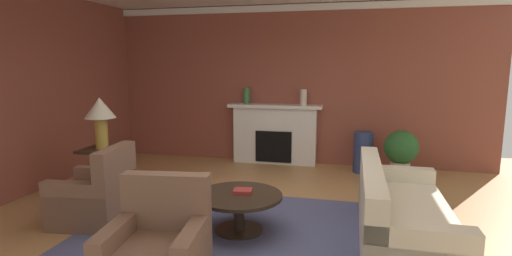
{
  "coord_description": "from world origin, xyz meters",
  "views": [
    {
      "loc": [
        1.14,
        -4.43,
        1.93
      ],
      "look_at": [
        -0.18,
        1.11,
        1.0
      ],
      "focal_mm": 27.77,
      "sensor_mm": 36.0,
      "label": 1
    }
  ],
  "objects_px": {
    "coffee_table": "(239,204)",
    "side_table": "(104,168)",
    "table_lamp": "(100,113)",
    "vase_mantel_left": "(247,96)",
    "sofa": "(400,219)",
    "vase_mantel_right": "(303,97)",
    "armchair_near_window": "(96,198)",
    "fireplace": "(275,136)",
    "vase_tall_corner": "(363,152)",
    "potted_plant": "(401,151)",
    "armchair_facing_fireplace": "(157,255)"
  },
  "relations": [
    {
      "from": "potted_plant",
      "to": "fireplace",
      "type": "bearing_deg",
      "value": 165.26
    },
    {
      "from": "side_table",
      "to": "coffee_table",
      "type": "bearing_deg",
      "value": -19.37
    },
    {
      "from": "vase_mantel_right",
      "to": "table_lamp",
      "type": "bearing_deg",
      "value": -138.03
    },
    {
      "from": "armchair_near_window",
      "to": "vase_mantel_left",
      "type": "bearing_deg",
      "value": 72.78
    },
    {
      "from": "fireplace",
      "to": "vase_mantel_left",
      "type": "bearing_deg",
      "value": -174.88
    },
    {
      "from": "fireplace",
      "to": "coffee_table",
      "type": "distance_m",
      "value": 3.27
    },
    {
      "from": "table_lamp",
      "to": "vase_mantel_left",
      "type": "distance_m",
      "value": 2.86
    },
    {
      "from": "sofa",
      "to": "table_lamp",
      "type": "height_order",
      "value": "table_lamp"
    },
    {
      "from": "armchair_near_window",
      "to": "coffee_table",
      "type": "height_order",
      "value": "armchair_near_window"
    },
    {
      "from": "coffee_table",
      "to": "fireplace",
      "type": "bearing_deg",
      "value": 93.5
    },
    {
      "from": "fireplace",
      "to": "armchair_facing_fireplace",
      "type": "xyz_separation_m",
      "value": [
        -0.16,
        -4.56,
        -0.24
      ]
    },
    {
      "from": "fireplace",
      "to": "coffee_table",
      "type": "height_order",
      "value": "fireplace"
    },
    {
      "from": "vase_mantel_left",
      "to": "side_table",
      "type": "bearing_deg",
      "value": -123.12
    },
    {
      "from": "armchair_facing_fireplace",
      "to": "table_lamp",
      "type": "distance_m",
      "value": 3.02
    },
    {
      "from": "vase_mantel_right",
      "to": "potted_plant",
      "type": "relative_size",
      "value": 0.36
    },
    {
      "from": "sofa",
      "to": "coffee_table",
      "type": "bearing_deg",
      "value": -178.51
    },
    {
      "from": "fireplace",
      "to": "armchair_near_window",
      "type": "bearing_deg",
      "value": -115.07
    },
    {
      "from": "sofa",
      "to": "vase_mantel_right",
      "type": "distance_m",
      "value": 3.6
    },
    {
      "from": "vase_mantel_right",
      "to": "coffee_table",
      "type": "bearing_deg",
      "value": -96.25
    },
    {
      "from": "armchair_near_window",
      "to": "side_table",
      "type": "xyz_separation_m",
      "value": [
        -0.53,
        0.94,
        0.09
      ]
    },
    {
      "from": "coffee_table",
      "to": "vase_tall_corner",
      "type": "bearing_deg",
      "value": 63.69
    },
    {
      "from": "sofa",
      "to": "potted_plant",
      "type": "height_order",
      "value": "sofa"
    },
    {
      "from": "sofa",
      "to": "armchair_facing_fireplace",
      "type": "xyz_separation_m",
      "value": [
        -2.12,
        -1.35,
        0.01
      ]
    },
    {
      "from": "table_lamp",
      "to": "potted_plant",
      "type": "height_order",
      "value": "table_lamp"
    },
    {
      "from": "side_table",
      "to": "fireplace",
      "type": "bearing_deg",
      "value": 49.16
    },
    {
      "from": "fireplace",
      "to": "side_table",
      "type": "relative_size",
      "value": 2.57
    },
    {
      "from": "sofa",
      "to": "vase_mantel_left",
      "type": "height_order",
      "value": "vase_mantel_left"
    },
    {
      "from": "coffee_table",
      "to": "side_table",
      "type": "xyz_separation_m",
      "value": [
        -2.31,
        0.81,
        0.06
      ]
    },
    {
      "from": "armchair_facing_fireplace",
      "to": "potted_plant",
      "type": "xyz_separation_m",
      "value": [
        2.42,
        3.96,
        0.19
      ]
    },
    {
      "from": "armchair_near_window",
      "to": "vase_mantel_right",
      "type": "bearing_deg",
      "value": 57.4
    },
    {
      "from": "vase_mantel_left",
      "to": "coffee_table",
      "type": "bearing_deg",
      "value": -76.85
    },
    {
      "from": "armchair_near_window",
      "to": "vase_tall_corner",
      "type": "relative_size",
      "value": 1.29
    },
    {
      "from": "coffee_table",
      "to": "vase_tall_corner",
      "type": "distance_m",
      "value": 3.3
    },
    {
      "from": "armchair_near_window",
      "to": "potted_plant",
      "type": "height_order",
      "value": "armchair_near_window"
    },
    {
      "from": "side_table",
      "to": "table_lamp",
      "type": "bearing_deg",
      "value": 180.0
    },
    {
      "from": "potted_plant",
      "to": "vase_mantel_right",
      "type": "bearing_deg",
      "value": 162.32
    },
    {
      "from": "side_table",
      "to": "potted_plant",
      "type": "xyz_separation_m",
      "value": [
        4.37,
        1.85,
        0.09
      ]
    },
    {
      "from": "armchair_facing_fireplace",
      "to": "vase_mantel_right",
      "type": "height_order",
      "value": "vase_mantel_right"
    },
    {
      "from": "armchair_facing_fireplace",
      "to": "side_table",
      "type": "relative_size",
      "value": 1.36
    },
    {
      "from": "fireplace",
      "to": "vase_tall_corner",
      "type": "distance_m",
      "value": 1.7
    },
    {
      "from": "side_table",
      "to": "potted_plant",
      "type": "bearing_deg",
      "value": 22.92
    },
    {
      "from": "sofa",
      "to": "vase_tall_corner",
      "type": "bearing_deg",
      "value": 95.87
    },
    {
      "from": "armchair_near_window",
      "to": "side_table",
      "type": "relative_size",
      "value": 1.36
    },
    {
      "from": "armchair_facing_fireplace",
      "to": "armchair_near_window",
      "type": "bearing_deg",
      "value": 140.67
    },
    {
      "from": "table_lamp",
      "to": "side_table",
      "type": "bearing_deg",
      "value": 0.0
    },
    {
      "from": "side_table",
      "to": "vase_mantel_left",
      "type": "bearing_deg",
      "value": 56.88
    },
    {
      "from": "sofa",
      "to": "vase_tall_corner",
      "type": "relative_size",
      "value": 2.86
    },
    {
      "from": "armchair_near_window",
      "to": "armchair_facing_fireplace",
      "type": "relative_size",
      "value": 1.0
    },
    {
      "from": "fireplace",
      "to": "side_table",
      "type": "height_order",
      "value": "fireplace"
    },
    {
      "from": "armchair_near_window",
      "to": "fireplace",
      "type": "bearing_deg",
      "value": 64.93
    }
  ]
}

